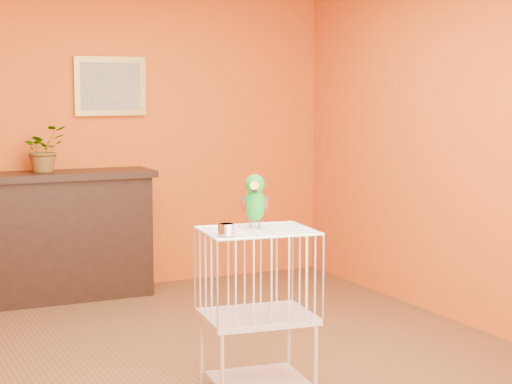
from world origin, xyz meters
TOP-DOWN VIEW (x-y plane):
  - ground at (0.00, 0.00)m, footprint 4.50×4.50m
  - room_shell at (0.00, 0.00)m, footprint 4.50×4.50m
  - console_cabinet at (-0.45, 2.00)m, footprint 1.42×0.51m
  - potted_plant at (-0.62, 2.05)m, footprint 0.46×0.48m
  - framed_picture at (0.00, 2.22)m, footprint 0.62×0.04m
  - birdcage at (0.00, -0.68)m, footprint 0.65×0.53m
  - feed_cup at (-0.24, -0.79)m, footprint 0.09×0.09m
  - parrot at (0.01, -0.63)m, footprint 0.19×0.27m

SIDE VIEW (x-z plane):
  - ground at x=0.00m, z-range 0.00..0.00m
  - birdcage at x=0.00m, z-range 0.02..0.95m
  - console_cabinet at x=-0.45m, z-range 0.00..1.06m
  - feed_cup at x=-0.24m, z-range 0.94..1.00m
  - parrot at x=0.01m, z-range 0.94..1.25m
  - potted_plant at x=-0.62m, z-range 1.05..1.35m
  - room_shell at x=0.00m, z-range -0.67..3.83m
  - framed_picture at x=0.00m, z-range 1.50..2.00m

